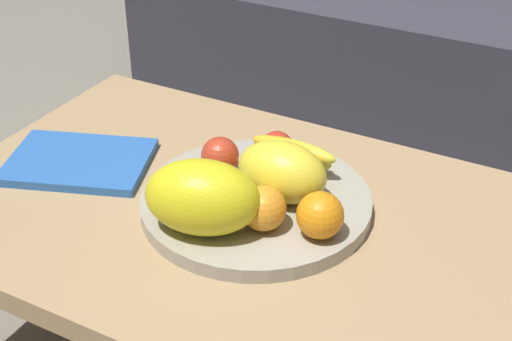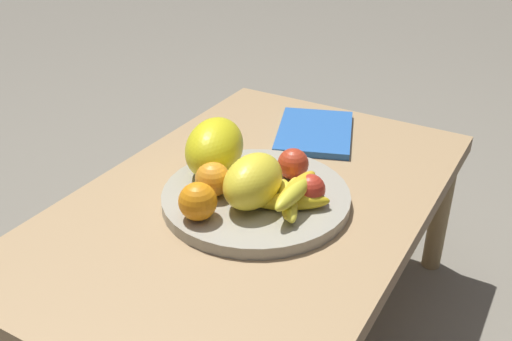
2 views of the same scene
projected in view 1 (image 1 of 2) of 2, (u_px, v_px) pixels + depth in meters
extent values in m
cube|color=tan|center=(241.00, 221.00, 1.24)|extent=(1.04, 0.67, 0.04)
cylinder|color=tan|center=(127.00, 167.00, 1.75)|extent=(0.05, 0.05, 0.35)
cube|color=#33323C|center=(423.00, 53.00, 2.27)|extent=(1.70, 0.70, 0.40)
cylinder|color=#A39E8D|center=(256.00, 203.00, 1.22)|extent=(0.38, 0.38, 0.03)
ellipsoid|color=yellow|center=(282.00, 172.00, 1.19)|extent=(0.15, 0.10, 0.10)
ellipsoid|color=yellow|center=(202.00, 197.00, 1.11)|extent=(0.20, 0.16, 0.12)
sphere|color=orange|center=(264.00, 208.00, 1.13)|extent=(0.07, 0.07, 0.07)
sphere|color=orange|center=(320.00, 215.00, 1.11)|extent=(0.07, 0.07, 0.07)
sphere|color=red|center=(274.00, 147.00, 1.29)|extent=(0.06, 0.06, 0.06)
sphere|color=#B93820|center=(220.00, 156.00, 1.26)|extent=(0.07, 0.07, 0.07)
ellipsoid|color=gold|center=(292.00, 166.00, 1.27)|extent=(0.11, 0.15, 0.03)
ellipsoid|color=yellow|center=(283.00, 165.00, 1.27)|extent=(0.15, 0.08, 0.03)
ellipsoid|color=yellow|center=(288.00, 168.00, 1.26)|extent=(0.14, 0.11, 0.03)
ellipsoid|color=yellow|center=(295.00, 150.00, 1.26)|extent=(0.15, 0.03, 0.03)
ellipsoid|color=yellow|center=(291.00, 149.00, 1.26)|extent=(0.15, 0.04, 0.03)
cube|color=#2A62B3|center=(79.00, 162.00, 1.34)|extent=(0.30, 0.26, 0.02)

